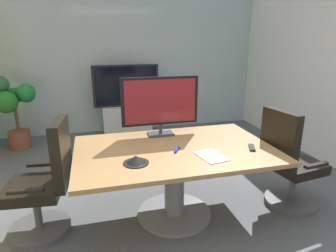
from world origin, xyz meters
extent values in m
plane|color=#515459|center=(0.00, 0.00, 0.00)|extent=(7.78, 7.78, 0.00)
cube|color=#9EB2B7|center=(0.00, 3.39, 1.37)|extent=(5.21, 0.10, 2.74)
cube|color=olive|center=(0.04, 0.25, 0.72)|extent=(1.90, 1.22, 0.04)
cylinder|color=slate|center=(0.04, 0.25, 0.35)|extent=(0.20, 0.20, 0.70)
cylinder|color=slate|center=(0.04, 0.25, 0.01)|extent=(0.76, 0.76, 0.03)
cylinder|color=#4C4C51|center=(-1.26, 0.30, 0.03)|extent=(0.56, 0.56, 0.06)
cylinder|color=#4C4C51|center=(-1.26, 0.30, 0.24)|extent=(0.07, 0.07, 0.36)
cube|color=black|center=(-1.26, 0.30, 0.46)|extent=(0.53, 0.53, 0.10)
cube|color=black|center=(-1.00, 0.27, 0.79)|extent=(0.14, 0.46, 0.60)
cube|color=black|center=(-1.22, 0.56, 0.58)|extent=(0.28, 0.08, 0.03)
cube|color=black|center=(-1.27, 0.04, 0.58)|extent=(0.28, 0.08, 0.03)
cylinder|color=#4C4C51|center=(1.35, 0.11, 0.03)|extent=(0.56, 0.56, 0.06)
cylinder|color=#4C4C51|center=(1.35, 0.11, 0.24)|extent=(0.07, 0.07, 0.36)
cube|color=black|center=(1.35, 0.11, 0.46)|extent=(0.54, 0.54, 0.10)
cube|color=black|center=(1.08, 0.08, 0.79)|extent=(0.15, 0.46, 0.60)
cube|color=black|center=(1.37, -0.15, 0.58)|extent=(0.28, 0.09, 0.03)
cube|color=black|center=(1.30, 0.37, 0.58)|extent=(0.28, 0.09, 0.03)
cube|color=#333338|center=(0.01, 0.68, 0.75)|extent=(0.28, 0.18, 0.02)
cylinder|color=#333338|center=(0.01, 0.68, 0.81)|extent=(0.04, 0.04, 0.10)
cube|color=black|center=(0.01, 0.69, 1.12)|extent=(0.84, 0.04, 0.52)
cube|color=maroon|center=(0.01, 0.67, 1.12)|extent=(0.77, 0.01, 0.47)
cube|color=#B7BABC|center=(-0.08, 3.04, 0.28)|extent=(0.90, 0.36, 0.55)
cube|color=black|center=(-0.08, 3.02, 0.93)|extent=(1.20, 0.06, 0.76)
cube|color=black|center=(-0.08, 2.98, 0.93)|extent=(1.12, 0.01, 0.69)
cylinder|color=brown|center=(-1.91, 2.75, 0.15)|extent=(0.34, 0.34, 0.30)
cylinder|color=brown|center=(-1.91, 2.75, 0.52)|extent=(0.05, 0.05, 0.44)
sphere|color=#1E7032|center=(-1.72, 2.74, 0.92)|extent=(0.30, 0.30, 0.30)
sphere|color=#207935|center=(-1.92, 2.88, 0.87)|extent=(0.26, 0.26, 0.26)
sphere|color=#1F6922|center=(-1.97, 2.52, 0.83)|extent=(0.34, 0.34, 0.34)
cone|color=black|center=(-0.37, -0.01, 0.78)|extent=(0.19, 0.19, 0.07)
cylinder|color=black|center=(-0.37, -0.01, 0.75)|extent=(0.22, 0.22, 0.01)
cube|color=black|center=(0.76, 0.05, 0.75)|extent=(0.12, 0.18, 0.02)
cube|color=#1919A5|center=(0.04, 0.17, 0.75)|extent=(0.09, 0.12, 0.02)
cube|color=white|center=(0.30, -0.04, 0.75)|extent=(0.26, 0.33, 0.01)
camera|label=1|loc=(-0.69, -2.25, 1.76)|focal=30.75mm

